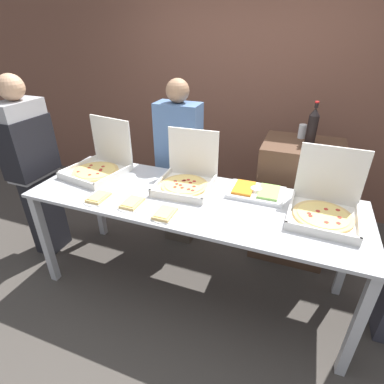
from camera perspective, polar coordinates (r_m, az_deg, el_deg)
name	(u,v)px	position (r m, az deg, el deg)	size (l,w,h in m)	color
ground_plane	(192,285)	(2.77, 0.00, -17.22)	(16.00, 16.00, 0.00)	#423D38
brick_wall_behind	(246,88)	(3.61, 10.20, 18.94)	(10.00, 0.06, 2.80)	brown
buffet_table	(192,209)	(2.27, 0.00, -3.30)	(2.46, 0.83, 0.89)	#B7BABF
pizza_box_near_right	(187,177)	(2.36, -1.03, 2.84)	(0.44, 0.45, 0.42)	silver
pizza_box_near_left	(325,206)	(2.16, 23.95, -2.39)	(0.45, 0.47, 0.43)	silver
pizza_box_far_right	(100,164)	(2.71, -17.20, 5.15)	(0.51, 0.53, 0.44)	silver
paper_plate_front_right	(165,214)	(2.02, -5.19, -4.19)	(0.21, 0.21, 0.03)	white
paper_plate_front_center	(132,203)	(2.17, -11.32, -2.14)	(0.22, 0.22, 0.03)	white
paper_plate_front_left	(99,198)	(2.30, -17.35, -1.05)	(0.23, 0.23, 0.03)	white
veggie_tray	(256,192)	(2.31, 12.09, 0.06)	(0.42, 0.28, 0.05)	white
sideboard_podium	(294,200)	(2.98, 18.86, -1.54)	(0.68, 0.56, 1.13)	#4C3323
soda_bottle	(313,126)	(2.74, 21.99, 11.66)	(0.08, 0.08, 0.35)	black
soda_can_silver	(302,131)	(2.88, 20.24, 10.81)	(0.07, 0.07, 0.12)	silver
person_guest_plaid	(179,164)	(2.87, -2.45, 5.27)	(0.40, 0.22, 1.63)	#473D33
person_server_vest	(32,162)	(3.03, -28.24, 5.10)	(0.24, 0.42, 1.69)	black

